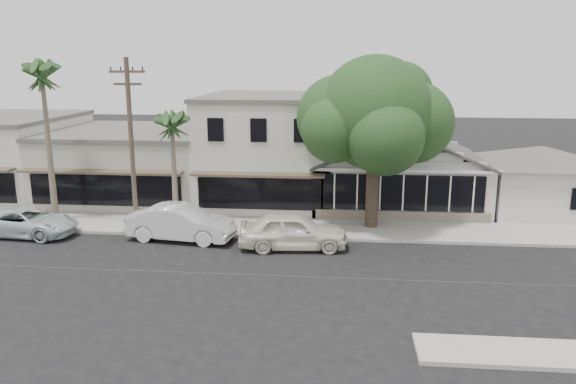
# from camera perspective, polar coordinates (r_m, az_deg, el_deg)

# --- Properties ---
(ground) EXTENTS (140.00, 140.00, 0.00)m
(ground) POSITION_cam_1_polar(r_m,az_deg,el_deg) (23.78, 1.35, -8.59)
(ground) COLOR black
(ground) RESTS_ON ground
(sidewalk_north) EXTENTS (90.00, 3.50, 0.15)m
(sidewalk_north) POSITION_cam_1_polar(r_m,az_deg,el_deg) (31.56, -12.41, -3.22)
(sidewalk_north) COLOR #9E9991
(sidewalk_north) RESTS_ON ground
(corner_shop) EXTENTS (10.40, 8.60, 5.10)m
(corner_shop) POSITION_cam_1_polar(r_m,az_deg,el_deg) (35.22, 11.01, 2.80)
(corner_shop) COLOR beige
(corner_shop) RESTS_ON ground
(side_cottage) EXTENTS (6.00, 6.00, 3.00)m
(side_cottage) POSITION_cam_1_polar(r_m,az_deg,el_deg) (36.24, 24.08, 0.37)
(side_cottage) COLOR beige
(side_cottage) RESTS_ON ground
(row_building_near) EXTENTS (8.00, 10.00, 6.50)m
(row_building_near) POSITION_cam_1_polar(r_m,az_deg,el_deg) (36.25, -1.82, 4.35)
(row_building_near) COLOR silver
(row_building_near) RESTS_ON ground
(row_building_midnear) EXTENTS (10.00, 10.00, 4.20)m
(row_building_midnear) POSITION_cam_1_polar(r_m,az_deg,el_deg) (38.61, -15.19, 2.71)
(row_building_midnear) COLOR #B0AB9E
(row_building_midnear) RESTS_ON ground
(utility_pole) EXTENTS (1.80, 0.24, 9.00)m
(utility_pole) POSITION_cam_1_polar(r_m,az_deg,el_deg) (29.47, -15.63, 4.84)
(utility_pole) COLOR brown
(utility_pole) RESTS_ON ground
(car_0) EXTENTS (5.37, 2.55, 1.77)m
(car_0) POSITION_cam_1_polar(r_m,az_deg,el_deg) (26.93, 0.53, -3.95)
(car_0) COLOR silver
(car_0) RESTS_ON ground
(car_1) EXTENTS (5.60, 2.56, 1.78)m
(car_1) POSITION_cam_1_polar(r_m,az_deg,el_deg) (28.68, -10.85, -3.10)
(car_1) COLOR silver
(car_1) RESTS_ON ground
(car_2) EXTENTS (5.40, 2.82, 1.45)m
(car_2) POSITION_cam_1_polar(r_m,az_deg,el_deg) (31.92, -25.04, -2.77)
(car_2) COLOR silver
(car_2) RESTS_ON ground
(shade_tree) EXTENTS (8.26, 7.47, 9.17)m
(shade_tree) POSITION_cam_1_polar(r_m,az_deg,el_deg) (29.72, 8.63, 7.67)
(shade_tree) COLOR #46332A
(shade_tree) RESTS_ON ground
(palm_east) EXTENTS (2.87, 2.87, 6.71)m
(palm_east) POSITION_cam_1_polar(r_m,az_deg,el_deg) (29.11, -11.71, 6.76)
(palm_east) COLOR #726651
(palm_east) RESTS_ON ground
(palm_mid) EXTENTS (2.58, 2.58, 9.26)m
(palm_mid) POSITION_cam_1_polar(r_m,az_deg,el_deg) (32.67, -23.71, 10.64)
(palm_mid) COLOR #726651
(palm_mid) RESTS_ON ground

